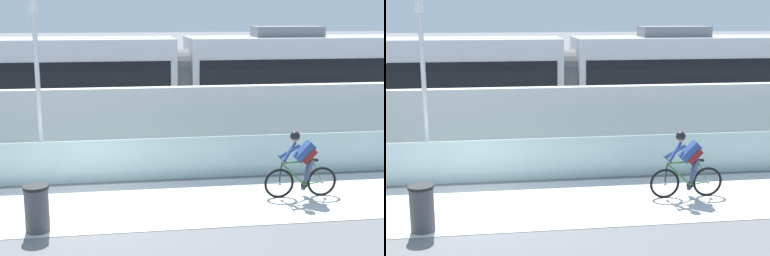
# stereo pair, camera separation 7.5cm
# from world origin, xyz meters

# --- Properties ---
(ground_plane) EXTENTS (200.00, 200.00, 0.00)m
(ground_plane) POSITION_xyz_m (0.00, 0.00, 0.00)
(ground_plane) COLOR slate
(bike_path_deck) EXTENTS (32.00, 3.20, 0.01)m
(bike_path_deck) POSITION_xyz_m (0.00, 0.00, 0.01)
(bike_path_deck) COLOR silver
(bike_path_deck) RESTS_ON ground
(glass_parapet) EXTENTS (32.00, 0.05, 1.11)m
(glass_parapet) POSITION_xyz_m (0.00, 1.85, 0.56)
(glass_parapet) COLOR silver
(glass_parapet) RESTS_ON ground
(concrete_barrier_wall) EXTENTS (32.00, 0.36, 2.20)m
(concrete_barrier_wall) POSITION_xyz_m (0.00, 3.65, 1.10)
(concrete_barrier_wall) COLOR silver
(concrete_barrier_wall) RESTS_ON ground
(tram_rail_near) EXTENTS (32.00, 0.08, 0.01)m
(tram_rail_near) POSITION_xyz_m (0.00, 6.13, 0.00)
(tram_rail_near) COLOR #595654
(tram_rail_near) RESTS_ON ground
(tram_rail_far) EXTENTS (32.00, 0.08, 0.01)m
(tram_rail_far) POSITION_xyz_m (0.00, 7.57, 0.00)
(tram_rail_far) COLOR #595654
(tram_rail_far) RESTS_ON ground
(tram) EXTENTS (22.56, 2.54, 3.81)m
(tram) POSITION_xyz_m (3.16, 6.85, 1.89)
(tram) COLOR silver
(tram) RESTS_ON ground
(cyclist_on_bike) EXTENTS (1.77, 0.58, 1.61)m
(cyclist_on_bike) POSITION_xyz_m (5.20, 0.00, 0.78)
(cyclist_on_bike) COLOR black
(cyclist_on_bike) RESTS_ON ground
(lamp_post_antenna) EXTENTS (0.28, 0.28, 5.20)m
(lamp_post_antenna) POSITION_xyz_m (-1.02, 2.15, 3.29)
(lamp_post_antenna) COLOR gray
(lamp_post_antenna) RESTS_ON ground
(trash_bin) EXTENTS (0.51, 0.51, 0.96)m
(trash_bin) POSITION_xyz_m (-0.72, -1.25, 0.48)
(trash_bin) COLOR #47474C
(trash_bin) RESTS_ON ground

